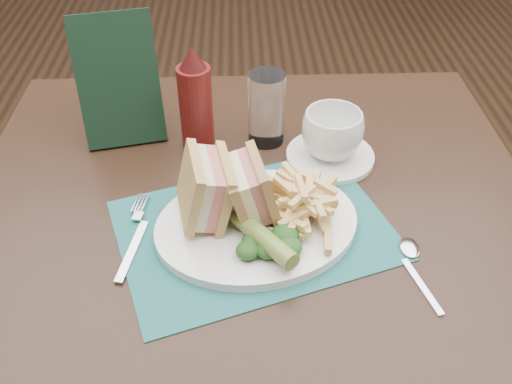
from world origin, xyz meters
TOP-DOWN VIEW (x-y plane):
  - floor at (0.00, 0.00)m, footprint 7.00×7.00m
  - table_main at (0.00, -0.50)m, footprint 0.90×0.75m
  - placemat at (0.00, -0.60)m, footprint 0.46×0.39m
  - plate at (0.00, -0.59)m, footprint 0.35×0.31m
  - sandwich_half_a at (-0.09, -0.58)m, footprint 0.09×0.12m
  - sandwich_half_b at (-0.03, -0.58)m, footprint 0.09×0.11m
  - kale_garnish at (0.01, -0.65)m, footprint 0.11×0.08m
  - pickle_spear at (0.01, -0.65)m, footprint 0.09×0.11m
  - fries_pile at (0.07, -0.58)m, footprint 0.18×0.20m
  - fork at (-0.17, -0.61)m, footprint 0.06×0.17m
  - spoon at (0.22, -0.69)m, footprint 0.07×0.15m
  - saucer at (0.14, -0.42)m, footprint 0.16×0.16m
  - coffee_cup at (0.14, -0.42)m, footprint 0.14×0.14m
  - drinking_glass at (0.03, -0.36)m, footprint 0.07×0.07m
  - ketchup_bottle at (-0.09, -0.37)m, footprint 0.07×0.07m
  - check_presenter at (-0.22, -0.34)m, footprint 0.15×0.11m

SIDE VIEW (x-z plane):
  - floor at x=0.00m, z-range 0.00..0.00m
  - table_main at x=0.00m, z-range 0.00..0.75m
  - placemat at x=0.00m, z-range 0.75..0.75m
  - spoon at x=0.22m, z-range 0.75..0.76m
  - saucer at x=0.14m, z-range 0.75..0.76m
  - fork at x=-0.17m, z-range 0.75..0.76m
  - plate at x=0.00m, z-range 0.75..0.77m
  - kale_garnish at x=0.01m, z-range 0.77..0.79m
  - pickle_spear at x=0.01m, z-range 0.77..0.80m
  - fries_pile at x=0.07m, z-range 0.77..0.83m
  - coffee_cup at x=0.14m, z-range 0.76..0.84m
  - drinking_glass at x=0.03m, z-range 0.75..0.88m
  - sandwich_half_b at x=-0.03m, z-range 0.77..0.87m
  - sandwich_half_a at x=-0.09m, z-range 0.77..0.87m
  - ketchup_bottle at x=-0.09m, z-range 0.75..0.94m
  - check_presenter at x=-0.22m, z-range 0.75..0.97m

